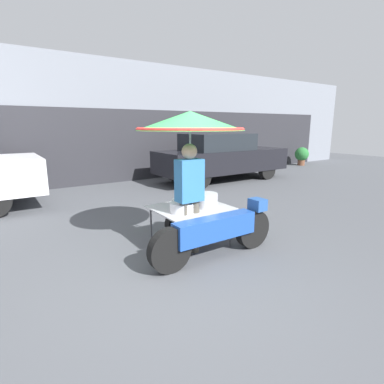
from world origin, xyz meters
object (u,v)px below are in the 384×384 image
object	(u,v)px
parked_car	(221,157)
vendor_motorcycle_cart	(194,150)
potted_plant	(302,155)
vendor_person	(189,194)

from	to	relation	value
parked_car	vendor_motorcycle_cart	bearing A→B (deg)	-133.31
potted_plant	vendor_motorcycle_cart	bearing A→B (deg)	-151.73
vendor_motorcycle_cart	parked_car	world-z (taller)	vendor_motorcycle_cart
parked_car	potted_plant	size ratio (longest dim) A/B	5.42
vendor_person	potted_plant	xyz separation A→B (m)	(10.03, 5.46, -0.41)
vendor_person	parked_car	xyz separation A→B (m)	(4.27, 4.49, -0.09)
vendor_motorcycle_cart	parked_car	distance (m)	5.96
vendor_motorcycle_cart	parked_car	size ratio (longest dim) A/B	0.45
parked_car	potted_plant	xyz separation A→B (m)	(5.77, 0.98, -0.33)
vendor_motorcycle_cart	potted_plant	xyz separation A→B (m)	(9.83, 5.28, -1.01)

